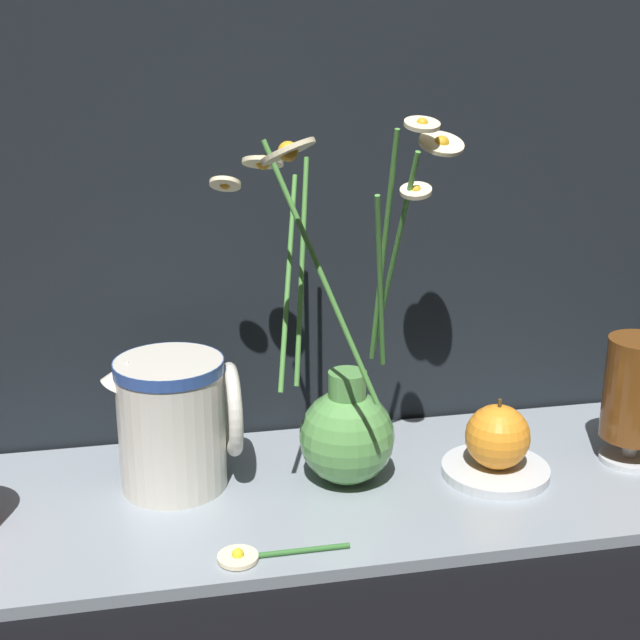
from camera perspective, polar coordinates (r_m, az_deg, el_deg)
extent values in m
plane|color=black|center=(0.92, -0.81, -11.43)|extent=(6.00, 6.00, 0.00)
cube|color=gray|center=(0.92, -0.81, -11.11)|extent=(0.87, 0.29, 0.01)
sphere|color=#59994C|center=(0.91, 1.73, -7.47)|extent=(0.10, 0.10, 0.10)
cylinder|color=#59994C|center=(0.89, 1.76, -4.36)|extent=(0.04, 0.04, 0.03)
cylinder|color=#4C8E3D|center=(0.85, 4.08, 4.33)|extent=(0.01, 0.07, 0.24)
cylinder|color=beige|center=(0.84, 6.55, 12.34)|extent=(0.03, 0.03, 0.01)
sphere|color=gold|center=(0.84, 6.55, 12.34)|extent=(0.01, 0.01, 0.01)
cylinder|color=#4C8E3D|center=(0.85, 3.88, 2.24)|extent=(0.03, 0.06, 0.18)
cylinder|color=beige|center=(0.82, 6.15, 8.22)|extent=(0.04, 0.04, 0.01)
sphere|color=gold|center=(0.82, 6.15, 8.22)|extent=(0.01, 0.01, 0.01)
cylinder|color=#4C8E3D|center=(0.86, 4.72, 3.82)|extent=(0.02, 0.10, 0.22)
cylinder|color=beige|center=(0.86, 7.77, 11.13)|extent=(0.05, 0.05, 0.02)
sphere|color=gold|center=(0.86, 7.77, 11.13)|extent=(0.02, 0.02, 0.02)
cylinder|color=#4C8E3D|center=(0.86, -2.06, 2.54)|extent=(0.04, 0.12, 0.19)
cylinder|color=beige|center=(0.85, -6.08, 8.65)|extent=(0.04, 0.03, 0.02)
sphere|color=gold|center=(0.85, -6.08, 8.65)|extent=(0.01, 0.01, 0.01)
cylinder|color=#4C8E3D|center=(0.85, -0.87, 3.18)|extent=(0.03, 0.08, 0.21)
cylinder|color=beige|center=(0.84, -3.68, 10.03)|extent=(0.05, 0.05, 0.02)
sphere|color=gold|center=(0.84, -3.68, 10.03)|extent=(0.01, 0.01, 0.01)
cylinder|color=#4C8E3D|center=(0.80, 0.06, 3.00)|extent=(0.10, 0.08, 0.23)
cylinder|color=beige|center=(0.72, -2.06, 10.73)|extent=(0.06, 0.06, 0.02)
sphere|color=gold|center=(0.72, -2.06, 10.73)|extent=(0.02, 0.02, 0.02)
cylinder|color=beige|center=(0.90, -9.46, -6.58)|extent=(0.11, 0.11, 0.13)
cylinder|color=#2D4C93|center=(0.88, -9.67, -2.94)|extent=(0.11, 0.11, 0.01)
torus|color=beige|center=(0.90, -5.67, -5.69)|extent=(0.01, 0.09, 0.09)
cone|color=beige|center=(0.88, -12.59, -3.36)|extent=(0.04, 0.03, 0.04)
cylinder|color=silver|center=(1.02, 19.14, -8.32)|extent=(0.06, 0.06, 0.01)
cylinder|color=silver|center=(1.02, 19.23, -7.60)|extent=(0.02, 0.02, 0.02)
cylinder|color=brown|center=(0.99, 19.62, -4.15)|extent=(0.07, 0.07, 0.11)
cylinder|color=silver|center=(0.95, 11.16, -9.42)|extent=(0.11, 0.11, 0.01)
sphere|color=orange|center=(0.94, 11.30, -7.33)|extent=(0.07, 0.07, 0.07)
cylinder|color=#4C3819|center=(0.92, 11.44, -5.23)|extent=(0.00, 0.00, 0.01)
cylinder|color=#336B2D|center=(0.81, -1.65, -14.59)|extent=(0.10, 0.01, 0.01)
cylinder|color=beige|center=(0.81, -5.28, -14.89)|extent=(0.04, 0.04, 0.00)
sphere|color=yellow|center=(0.80, -5.28, -14.71)|extent=(0.01, 0.01, 0.01)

